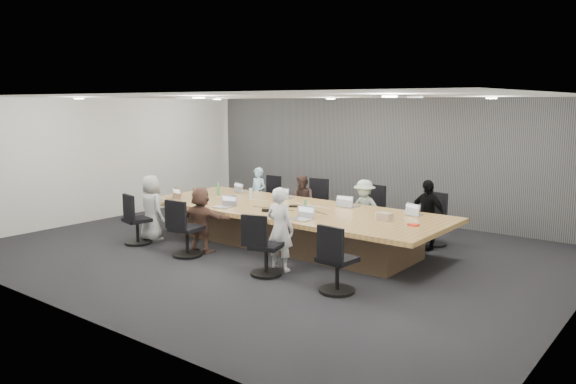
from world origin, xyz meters
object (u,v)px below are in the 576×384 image
Objects in this scene: chair_6 at (266,251)px; stapler at (266,210)px; chair_3 at (434,225)px; chair_1 at (312,206)px; bottle_clear at (251,193)px; mug_brown at (195,191)px; laptop_6 at (300,219)px; canvas_bag at (385,217)px; chair_5 at (187,233)px; chair_4 at (137,224)px; person_4 at (151,208)px; laptop_2 at (350,206)px; laptop_5 at (222,207)px; bottle_green_right at (305,206)px; laptop_1 at (287,198)px; snack_packet at (413,225)px; person_6 at (280,229)px; laptop_0 at (242,192)px; person_5 at (201,220)px; chair_2 at (373,215)px; bottle_green_left at (218,189)px; person_3 at (427,215)px; laptop_3 at (414,214)px; chair_0 at (268,202)px; conference_table at (291,225)px; chair_7 at (337,265)px; person_1 at (303,202)px; person_2 at (364,209)px; laptop_4 at (173,199)px.

stapler is (-0.91, 1.08, 0.38)m from chair_6.
chair_1 is at bearing 10.25° from chair_3.
mug_brown is (-1.37, -0.27, -0.05)m from bottle_clear.
laptop_6 is 1.32× the size of canvas_bag.
chair_4 is at bearing 173.06° from chair_5.
chair_4 is at bearing 97.86° from person_4.
chair_5 is 1.07× the size of chair_6.
chair_5 is 2.40× the size of laptop_2.
person_4 is 4.11× the size of laptop_5.
bottle_clear is (-0.25, 1.99, 0.43)m from chair_5.
canvas_bag is (1.46, 0.26, -0.05)m from bottle_green_right.
chair_3 is 2.25× the size of laptop_2.
bottle_green_right is at bearing 12.61° from stapler.
bottle_clear is (-0.56, -0.51, 0.10)m from laptop_1.
bottle_clear reaches higher than laptop_6.
stapler is at bearing -167.91° from snack_packet.
person_6 is 2.65m from bottle_clear.
bottle_clear reaches higher than laptop_0.
person_5 is (-1.82, -2.15, -0.15)m from laptop_2.
laptop_2 is (3.22, 2.50, 0.35)m from chair_4.
bottle_green_left is at bearing 37.11° from chair_2.
laptop_2 is at bearing 73.93° from chair_6.
laptop_3 is (0.00, -0.55, 0.10)m from person_3.
chair_0 is 4.68× the size of snack_packet.
laptop_3 is 0.24× the size of person_5.
laptop_0 is 2.20m from person_4.
bottle_green_right is at bearing -24.91° from conference_table.
stapler is at bearing 159.15° from chair_7.
chair_5 is at bearing -98.49° from person_1.
laptop_1 is at bearing -166.04° from laptop_0.
person_2 is 1.33m from person_3.
chair_5 is at bearing -23.02° from laptop_4.
bottle_green_left is (-2.93, 1.90, 0.48)m from chair_6.
person_2 reaches higher than chair_0.
chair_7 is 2.85× the size of laptop_3.
bottle_clear is (-0.56, -1.41, 0.42)m from chair_1.
chair_7 is 2.58× the size of laptop_5.
laptop_2 is at bearing 99.90° from chair_2.
chair_7 reaches higher than stapler.
canvas_bag reaches higher than chair_1.
chair_3 is 6.63× the size of mug_brown.
chair_4 is 0.97m from laptop_4.
chair_1 is 1.79m from laptop_2.
snack_packet is (4.51, -0.86, 0.01)m from laptop_0.
chair_5 is 2.16m from bottle_green_right.
bottle_clear is 0.86× the size of canvas_bag.
chair_4 reaches higher than conference_table.
conference_table is 2.17m from laptop_0.
bottle_green_right is (-1.62, -1.58, 0.20)m from person_3.
bottle_clear is 1.80× the size of mug_brown.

